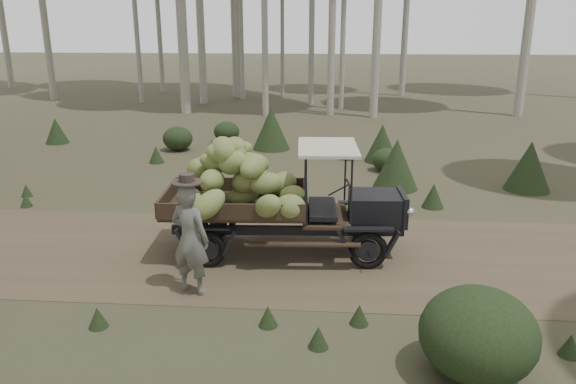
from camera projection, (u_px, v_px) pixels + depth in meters
name	position (u px, v px, depth m)	size (l,w,h in m)	color
ground	(177.00, 251.00, 10.19)	(120.00, 120.00, 0.00)	#473D2B
dirt_track	(177.00, 251.00, 10.19)	(70.00, 4.00, 0.01)	brown
banana_truck	(264.00, 187.00, 9.80)	(4.38, 2.20, 2.21)	black
farmer	(190.00, 238.00, 8.44)	(0.74, 0.62, 1.89)	#5F5D57
undergrowth	(199.00, 223.00, 10.01)	(24.58, 21.89, 1.39)	#233319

